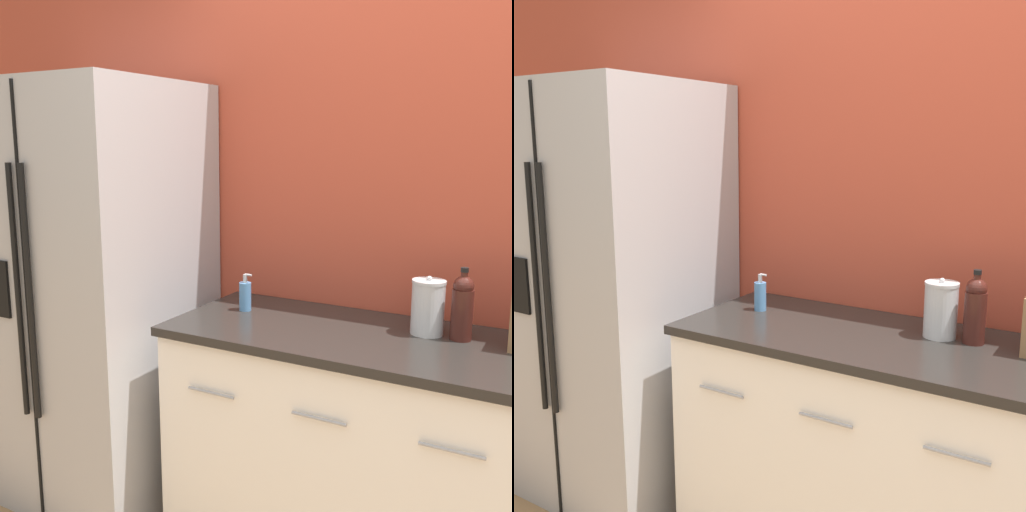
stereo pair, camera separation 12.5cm
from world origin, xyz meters
The scene contains 6 objects.
wall_back centered at (0.00, 1.28, 1.30)m, with size 10.00×0.05×2.60m.
counter_unit centered at (-0.13, 0.94, 0.47)m, with size 1.84×0.64×0.93m.
refrigerator centered at (-1.56, 0.85, 0.95)m, with size 0.83×0.82×1.89m.
wine_bottle centered at (0.02, 1.03, 1.06)m, with size 0.08×0.08×0.27m.
soap_dispenser centered at (-0.85, 0.98, 1.00)m, with size 0.06×0.05×0.16m.
steel_canister centered at (-0.10, 1.04, 1.04)m, with size 0.12×0.12×0.22m.
Camera 1 is at (0.39, -1.13, 1.64)m, focal length 42.00 mm.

